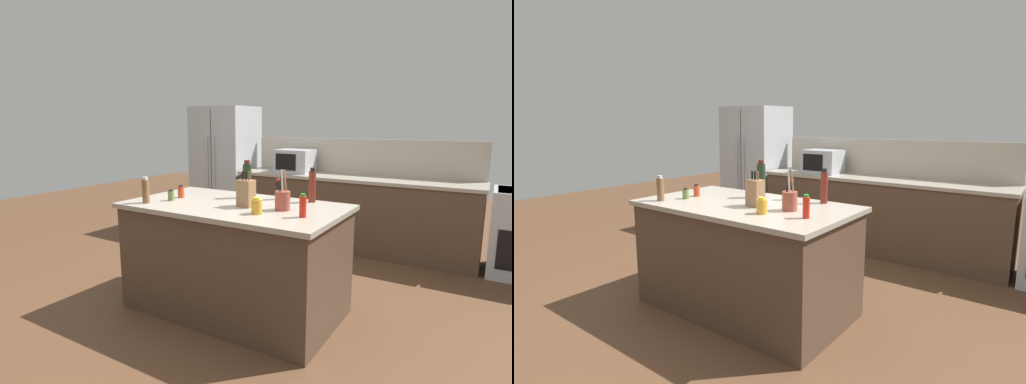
{
  "view_description": "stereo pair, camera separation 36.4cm",
  "coord_description": "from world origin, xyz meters",
  "views": [
    {
      "loc": [
        1.85,
        -2.72,
        1.62
      ],
      "look_at": [
        0.0,
        0.35,
        0.99
      ],
      "focal_mm": 28.0,
      "sensor_mm": 36.0,
      "label": 1
    },
    {
      "loc": [
        2.16,
        -2.52,
        1.62
      ],
      "look_at": [
        0.0,
        0.35,
        0.99
      ],
      "focal_mm": 28.0,
      "sensor_mm": 36.0,
      "label": 2
    }
  ],
  "objects": [
    {
      "name": "kitchen_island",
      "position": [
        0.0,
        0.0,
        0.47
      ],
      "size": [
        1.83,
        1.02,
        0.94
      ],
      "color": "#4C3828",
      "rests_on": "ground_plane"
    },
    {
      "name": "utensil_crock",
      "position": [
        0.45,
        0.01,
        1.02
      ],
      "size": [
        0.12,
        0.12,
        0.32
      ],
      "color": "brown",
      "rests_on": "kitchen_island"
    },
    {
      "name": "spice_jar_oregano",
      "position": [
        -0.57,
        -0.16,
        0.99
      ],
      "size": [
        0.06,
        0.06,
        0.1
      ],
      "color": "#567038",
      "rests_on": "kitchen_island"
    },
    {
      "name": "wall_backsplash",
      "position": [
        0.3,
        2.52,
        1.17
      ],
      "size": [
        3.0,
        0.03,
        0.46
      ],
      "primitive_type": "cube",
      "color": "#B2A899",
      "rests_on": "back_counter_run"
    },
    {
      "name": "vinegar_bottle",
      "position": [
        0.52,
        0.42,
        1.08
      ],
      "size": [
        0.06,
        0.06,
        0.3
      ],
      "color": "maroon",
      "rests_on": "kitchen_island"
    },
    {
      "name": "microwave",
      "position": [
        -0.5,
        2.2,
        1.09
      ],
      "size": [
        0.48,
        0.39,
        0.31
      ],
      "color": "#ADB2B7",
      "rests_on": "back_counter_run"
    },
    {
      "name": "honey_jar",
      "position": [
        0.35,
        -0.21,
        1.0
      ],
      "size": [
        0.08,
        0.08,
        0.13
      ],
      "color": "gold",
      "rests_on": "kitchen_island"
    },
    {
      "name": "knife_block",
      "position": [
        0.14,
        -0.03,
        1.05
      ],
      "size": [
        0.14,
        0.11,
        0.29
      ],
      "rotation": [
        0.0,
        0.0,
        -0.11
      ],
      "color": "#936B47",
      "rests_on": "kitchen_island"
    },
    {
      "name": "wine_bottle",
      "position": [
        -0.07,
        0.3,
        1.1
      ],
      "size": [
        0.08,
        0.08,
        0.34
      ],
      "color": "black",
      "rests_on": "kitchen_island"
    },
    {
      "name": "hot_sauce_bottle",
      "position": [
        0.69,
        -0.13,
        1.02
      ],
      "size": [
        0.05,
        0.05,
        0.17
      ],
      "color": "red",
      "rests_on": "kitchen_island"
    },
    {
      "name": "spice_jar_paprika",
      "position": [
        -0.58,
        -0.01,
        0.99
      ],
      "size": [
        0.06,
        0.06,
        0.12
      ],
      "color": "#B73D1E",
      "rests_on": "kitchen_island"
    },
    {
      "name": "soy_sauce_bottle",
      "position": [
        0.22,
        0.38,
        1.03
      ],
      "size": [
        0.06,
        0.06,
        0.18
      ],
      "color": "black",
      "rests_on": "kitchen_island"
    },
    {
      "name": "back_counter_run",
      "position": [
        0.3,
        2.2,
        0.47
      ],
      "size": [
        3.04,
        0.66,
        0.94
      ],
      "color": "#4C3828",
      "rests_on": "ground_plane"
    },
    {
      "name": "refrigerator",
      "position": [
        -1.69,
        2.25,
        0.92
      ],
      "size": [
        0.86,
        0.75,
        1.84
      ],
      "color": "#ADB2B7",
      "rests_on": "ground_plane"
    },
    {
      "name": "pepper_grinder",
      "position": [
        -0.67,
        -0.35,
        1.05
      ],
      "size": [
        0.06,
        0.06,
        0.22
      ],
      "color": "brown",
      "rests_on": "kitchen_island"
    },
    {
      "name": "ground_plane",
      "position": [
        0.0,
        0.0,
        0.0
      ],
      "size": [
        14.0,
        14.0,
        0.0
      ],
      "primitive_type": "plane",
      "color": "brown"
    }
  ]
}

